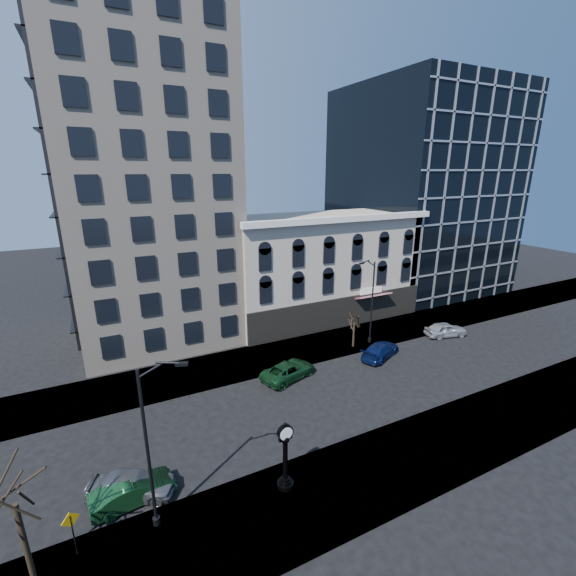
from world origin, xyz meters
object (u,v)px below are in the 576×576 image
street_clock (285,458)px  warning_sign (72,526)px  car_near_a (132,485)px  street_lamp_near (157,403)px  car_near_b (133,491)px

street_clock → warning_sign: bearing=172.5°
street_clock → warning_sign: (-10.31, 0.70, -0.21)m
street_clock → car_near_a: size_ratio=0.91×
street_lamp_near → warning_sign: size_ratio=3.80×
street_clock → warning_sign: size_ratio=1.72×
warning_sign → street_lamp_near: bearing=-25.3°
street_lamp_near → street_clock: bearing=15.1°
street_lamp_near → car_near_a: size_ratio=2.00×
street_lamp_near → car_near_b: bearing=142.4°
warning_sign → street_clock: bearing=-26.0°
street_clock → car_near_b: (-7.66, 2.78, -1.28)m
street_lamp_near → car_near_a: 6.94m
street_clock → street_lamp_near: street_lamp_near is taller
street_clock → warning_sign: 10.33m
street_clock → street_lamp_near: (-6.17, 0.47, 5.01)m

